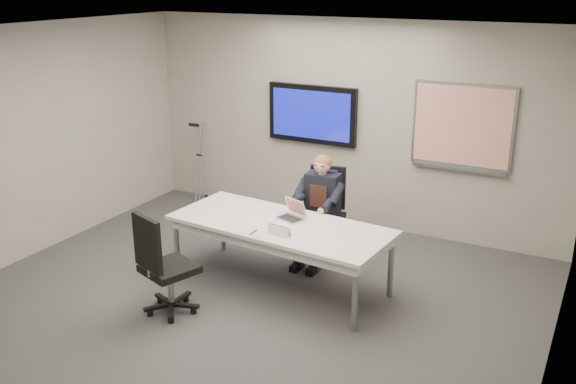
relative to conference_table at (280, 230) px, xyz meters
The scene contains 15 objects.
floor 1.07m from the conference_table, 100.16° to the right, with size 6.00×6.00×0.02m, color #363639.
ceiling 2.29m from the conference_table, 100.16° to the right, with size 6.00×6.00×0.02m, color white.
wall_back 2.30m from the conference_table, 93.87° to the left, with size 6.00×0.02×2.80m, color gray.
wall_left 3.33m from the conference_table, 165.36° to the right, with size 0.02×6.00×2.80m, color gray.
wall_right 3.06m from the conference_table, 16.08° to the right, with size 0.02×6.00×2.80m, color gray.
conference_table is the anchor object (origin of this frame).
tv_display 2.37m from the conference_table, 106.95° to the left, with size 1.30×0.09×0.80m.
whiteboard 2.71m from the conference_table, 56.85° to the left, with size 1.25×0.08×1.10m.
office_chair_far 1.05m from the conference_table, 85.88° to the left, with size 0.62×0.62×1.10m.
office_chair_near 1.35m from the conference_table, 124.11° to the right, with size 0.67×0.67×1.11m.
seated_person 0.77m from the conference_table, 83.75° to the left, with size 0.42×0.72×1.31m.
crutch 3.15m from the conference_table, 141.19° to the left, with size 0.17×0.32×1.27m, color #B2B5BA, non-canonical shape.
laptop 0.25m from the conference_table, 76.58° to the left, with size 0.34×0.36×0.21m.
name_tent 0.36m from the conference_table, 63.43° to the right, with size 0.26×0.07×0.10m, color silver, non-canonical shape.
pen 0.40m from the conference_table, 107.98° to the right, with size 0.01×0.01×0.15m, color black.
Camera 1 is at (3.25, -4.89, 3.32)m, focal length 40.00 mm.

